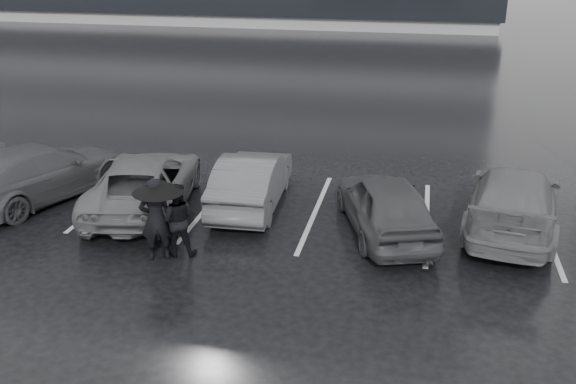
{
  "coord_description": "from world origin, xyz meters",
  "views": [
    {
      "loc": [
        3.04,
        -12.35,
        6.59
      ],
      "look_at": [
        0.21,
        1.0,
        1.1
      ],
      "focal_mm": 40.0,
      "sensor_mm": 36.0,
      "label": 1
    }
  ],
  "objects_px": {
    "car_west_c": "(39,172)",
    "car_east": "(513,200)",
    "car_west_b": "(145,182)",
    "pedestrian_right": "(177,220)",
    "car_west_a": "(252,180)",
    "car_main": "(386,204)",
    "pedestrian_left": "(156,219)"
  },
  "relations": [
    {
      "from": "car_west_c",
      "to": "pedestrian_left",
      "type": "xyz_separation_m",
      "value": [
        4.44,
        -2.61,
        0.2
      ]
    },
    {
      "from": "pedestrian_right",
      "to": "car_west_b",
      "type": "bearing_deg",
      "value": -66.18
    },
    {
      "from": "car_west_c",
      "to": "pedestrian_right",
      "type": "bearing_deg",
      "value": 173.65
    },
    {
      "from": "car_west_b",
      "to": "car_east",
      "type": "xyz_separation_m",
      "value": [
        9.1,
        0.67,
        0.03
      ]
    },
    {
      "from": "car_west_a",
      "to": "pedestrian_right",
      "type": "distance_m",
      "value": 3.16
    },
    {
      "from": "car_west_b",
      "to": "car_west_c",
      "type": "bearing_deg",
      "value": -11.36
    },
    {
      "from": "car_east",
      "to": "pedestrian_left",
      "type": "height_order",
      "value": "pedestrian_left"
    },
    {
      "from": "car_west_b",
      "to": "car_east",
      "type": "height_order",
      "value": "car_east"
    },
    {
      "from": "car_main",
      "to": "car_west_a",
      "type": "distance_m",
      "value": 3.63
    },
    {
      "from": "car_main",
      "to": "car_west_a",
      "type": "relative_size",
      "value": 0.99
    },
    {
      "from": "car_main",
      "to": "pedestrian_left",
      "type": "height_order",
      "value": "pedestrian_left"
    },
    {
      "from": "car_west_c",
      "to": "car_east",
      "type": "xyz_separation_m",
      "value": [
        12.12,
        0.65,
        -0.01
      ]
    },
    {
      "from": "car_west_a",
      "to": "car_west_b",
      "type": "height_order",
      "value": "car_west_b"
    },
    {
      "from": "car_east",
      "to": "pedestrian_right",
      "type": "height_order",
      "value": "pedestrian_right"
    },
    {
      "from": "car_west_b",
      "to": "car_west_c",
      "type": "distance_m",
      "value": 3.03
    },
    {
      "from": "car_main",
      "to": "car_west_b",
      "type": "bearing_deg",
      "value": -20.99
    },
    {
      "from": "car_east",
      "to": "pedestrian_left",
      "type": "bearing_deg",
      "value": 31.74
    },
    {
      "from": "car_east",
      "to": "car_main",
      "type": "bearing_deg",
      "value": 25.39
    },
    {
      "from": "car_west_a",
      "to": "car_east",
      "type": "relative_size",
      "value": 0.84
    },
    {
      "from": "car_west_a",
      "to": "car_west_c",
      "type": "relative_size",
      "value": 0.83
    },
    {
      "from": "car_west_b",
      "to": "pedestrian_right",
      "type": "xyz_separation_m",
      "value": [
        1.77,
        -2.31,
        0.14
      ]
    },
    {
      "from": "car_west_b",
      "to": "pedestrian_left",
      "type": "bearing_deg",
      "value": 107.64
    },
    {
      "from": "car_main",
      "to": "pedestrian_left",
      "type": "bearing_deg",
      "value": 7.7
    },
    {
      "from": "car_west_b",
      "to": "pedestrian_right",
      "type": "height_order",
      "value": "pedestrian_right"
    },
    {
      "from": "car_main",
      "to": "pedestrian_left",
      "type": "distance_m",
      "value": 5.3
    },
    {
      "from": "car_east",
      "to": "pedestrian_right",
      "type": "bearing_deg",
      "value": 30.88
    },
    {
      "from": "car_main",
      "to": "car_east",
      "type": "xyz_separation_m",
      "value": [
        2.96,
        0.88,
        0.01
      ]
    },
    {
      "from": "car_west_a",
      "to": "car_west_c",
      "type": "height_order",
      "value": "car_west_c"
    },
    {
      "from": "car_west_b",
      "to": "pedestrian_left",
      "type": "distance_m",
      "value": 2.96
    },
    {
      "from": "car_west_a",
      "to": "pedestrian_right",
      "type": "relative_size",
      "value": 2.53
    },
    {
      "from": "car_west_a",
      "to": "pedestrian_left",
      "type": "height_order",
      "value": "pedestrian_left"
    },
    {
      "from": "car_west_a",
      "to": "car_east",
      "type": "xyz_separation_m",
      "value": [
        6.46,
        -0.06,
        0.03
      ]
    }
  ]
}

